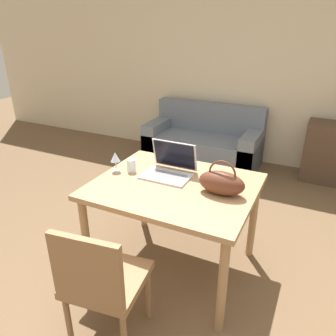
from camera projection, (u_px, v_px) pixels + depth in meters
name	position (u px, v px, depth m)	size (l,w,h in m)	color
ground_plane	(155.00, 328.00, 2.19)	(14.00, 14.00, 0.00)	brown
wall_back	(269.00, 65.00, 4.29)	(10.00, 0.06, 2.70)	beige
dining_table	(174.00, 195.00, 2.48)	(1.18, 0.98, 0.77)	#A87F56
chair	(101.00, 280.00, 1.90)	(0.49, 0.49, 0.89)	olive
couch	(204.00, 143.00, 4.66)	(1.57, 0.76, 0.82)	slate
laptop	(170.00, 166.00, 2.58)	(0.37, 0.31, 0.25)	silver
drinking_glass	(131.00, 165.00, 2.63)	(0.07, 0.07, 0.10)	silver
wine_glass	(115.00, 158.00, 2.60)	(0.08, 0.08, 0.16)	silver
handbag	(222.00, 182.00, 2.27)	(0.33, 0.16, 0.25)	#592D1E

